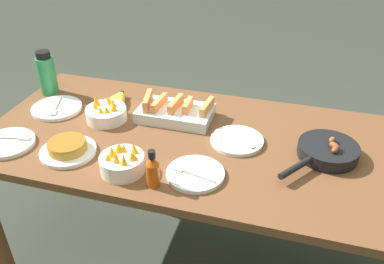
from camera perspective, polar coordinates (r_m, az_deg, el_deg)
ground_plane at (r=2.14m, az=-0.00°, el=-16.91°), size 14.00×14.00×0.00m
dining_table at (r=1.72m, az=-0.00°, el=-3.41°), size 1.73×0.83×0.71m
banana_bunch at (r=1.93m, az=-10.61°, el=4.29°), size 0.12×0.19×0.04m
melon_tray at (r=1.78m, az=-2.40°, el=2.85°), size 0.32×0.19×0.10m
skillet at (r=1.62m, az=18.42°, el=-2.55°), size 0.28×0.35×0.08m
frittata_plate_center at (r=1.64m, az=-17.05°, el=-2.22°), size 0.22×0.22×0.05m
empty_plate_near_front at (r=1.46m, az=0.46°, el=-5.88°), size 0.21×0.21×0.02m
empty_plate_far_left at (r=1.96m, az=-18.45°, el=3.20°), size 0.23×0.23×0.02m
empty_plate_far_right at (r=1.78m, az=-24.51°, el=-1.43°), size 0.22×0.22×0.02m
empty_plate_mid_edge at (r=1.65m, az=6.34°, el=-1.19°), size 0.21×0.21×0.02m
fruit_bowl_mango at (r=1.49m, az=-9.77°, el=-4.17°), size 0.16×0.16×0.11m
fruit_bowl_citrus at (r=1.81m, az=-11.96°, el=2.68°), size 0.18×0.18×0.11m
water_bottle at (r=2.09m, az=-19.71°, el=7.71°), size 0.08×0.08×0.21m
hot_sauce_bottle at (r=1.39m, az=-5.53°, el=-5.40°), size 0.05×0.05×0.14m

